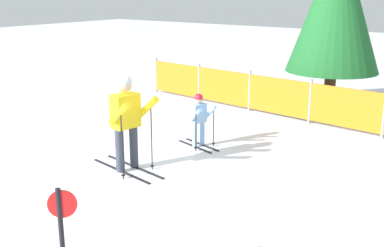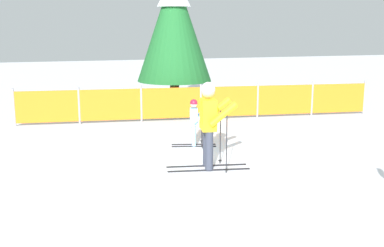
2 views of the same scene
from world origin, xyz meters
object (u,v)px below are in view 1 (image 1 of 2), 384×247
Objects in this scene: skier_adult at (126,114)px; trail_marker at (63,234)px; skier_child at (199,116)px; conifer_far at (337,1)px; safety_fence at (310,102)px.

skier_adult is 1.32× the size of trail_marker.
conifer_far reaches higher than skier_child.
safety_fence is 7.84m from trail_marker.
trail_marker reaches higher than skier_child.
skier_child is at bearing -99.19° from conifer_far.
safety_fence is (1.32, 4.71, -0.48)m from skier_adult.
skier_child is at bearing 91.43° from skier_adult.
skier_child is 0.24× the size of conifer_far.
trail_marker is at bearing -46.27° from skier_adult.
safety_fence is at bearing -81.72° from conifer_far.
safety_fence is (1.07, 2.93, -0.11)m from skier_child.
conifer_far is (1.03, 6.67, 1.75)m from skier_adult.
skier_adult is 3.75m from trail_marker.
trail_marker is (0.81, -7.80, 0.27)m from safety_fence.
conifer_far reaches higher than skier_adult.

